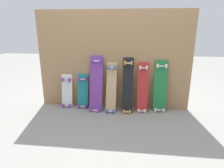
# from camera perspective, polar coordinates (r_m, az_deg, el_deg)

# --- Properties ---
(ground_plane) EXTENTS (12.00, 12.00, 0.00)m
(ground_plane) POSITION_cam_1_polar(r_m,az_deg,el_deg) (3.37, 0.14, -6.82)
(ground_plane) COLOR gray
(plywood_wall_panel) EXTENTS (2.47, 0.04, 1.58)m
(plywood_wall_panel) POSITION_cam_1_polar(r_m,az_deg,el_deg) (3.21, 0.30, 6.70)
(plywood_wall_panel) COLOR #99724C
(plywood_wall_panel) RESTS_ON ground
(skateboard_white) EXTENTS (0.18, 0.17, 0.62)m
(skateboard_white) POSITION_cam_1_polar(r_m,az_deg,el_deg) (3.44, -12.86, -2.44)
(skateboard_white) COLOR silver
(skateboard_white) RESTS_ON ground
(skateboard_teal) EXTENTS (0.17, 0.17, 0.64)m
(skateboard_teal) POSITION_cam_1_polar(r_m,az_deg,el_deg) (3.35, -8.39, -2.51)
(skateboard_teal) COLOR #197A7F
(skateboard_teal) RESTS_ON ground
(skateboard_purple) EXTENTS (0.20, 0.29, 0.95)m
(skateboard_purple) POSITION_cam_1_polar(r_m,az_deg,el_deg) (3.19, -4.61, -0.53)
(skateboard_purple) COLOR #6B338C
(skateboard_purple) RESTS_ON ground
(skateboard_natural) EXTENTS (0.16, 0.31, 0.84)m
(skateboard_natural) POSITION_cam_1_polar(r_m,az_deg,el_deg) (3.16, -0.23, -1.58)
(skateboard_natural) COLOR tan
(skateboard_natural) RESTS_ON ground
(skateboard_black) EXTENTS (0.16, 0.29, 0.92)m
(skateboard_black) POSITION_cam_1_polar(r_m,az_deg,el_deg) (3.14, 4.54, -1.00)
(skateboard_black) COLOR black
(skateboard_black) RESTS_ON ground
(skateboard_red) EXTENTS (0.17, 0.24, 0.85)m
(skateboard_red) POSITION_cam_1_polar(r_m,az_deg,el_deg) (3.17, 8.80, -1.55)
(skateboard_red) COLOR #B22626
(skateboard_red) RESTS_ON ground
(skateboard_green) EXTENTS (0.21, 0.19, 0.88)m
(skateboard_green) POSITION_cam_1_polar(r_m,az_deg,el_deg) (3.22, 13.75, -1.19)
(skateboard_green) COLOR #1E7238
(skateboard_green) RESTS_ON ground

